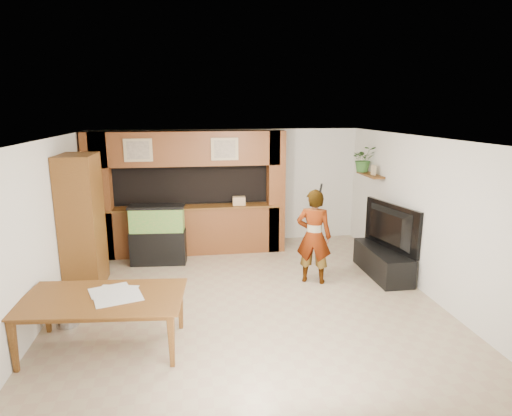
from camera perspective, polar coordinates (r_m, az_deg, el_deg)
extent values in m
plane|color=tan|center=(7.14, -1.22, -12.12)|extent=(6.50, 6.50, 0.00)
plane|color=white|center=(6.48, -1.33, 9.18)|extent=(6.50, 6.50, 0.00)
plane|color=silver|center=(9.85, -3.69, 2.88)|extent=(6.00, 0.00, 6.00)
plane|color=silver|center=(6.99, -26.49, -2.74)|extent=(0.00, 6.50, 6.50)
plane|color=silver|center=(7.66, 21.59, -0.99)|extent=(0.00, 6.50, 6.50)
cube|color=brown|center=(9.22, -8.77, -3.07)|extent=(3.80, 0.35, 1.00)
cube|color=brown|center=(9.09, -8.89, 0.08)|extent=(3.80, 0.43, 0.04)
cube|color=brown|center=(8.89, -9.17, 7.82)|extent=(3.80, 0.35, 0.70)
cube|color=brown|center=(9.22, -20.20, 1.39)|extent=(0.50, 0.35, 2.60)
cube|color=brown|center=(9.20, 2.65, 2.17)|extent=(0.35, 0.35, 2.60)
cube|color=black|center=(9.54, -8.97, 3.33)|extent=(4.20, 0.45, 0.85)
cube|color=tan|center=(8.76, -15.45, 7.44)|extent=(0.55, 0.03, 0.45)
cube|color=tan|center=(8.74, -15.46, 7.43)|extent=(0.43, 0.01, 0.35)
cube|color=tan|center=(8.73, -4.20, 7.85)|extent=(0.55, 0.03, 0.45)
cube|color=tan|center=(8.71, -4.19, 7.84)|extent=(0.43, 0.01, 0.35)
cylinder|color=black|center=(7.80, -24.55, 3.49)|extent=(0.04, 0.25, 0.25)
cylinder|color=white|center=(7.79, -24.37, 3.50)|extent=(0.01, 0.21, 0.21)
cube|color=brown|center=(9.23, 14.99, 4.29)|extent=(0.25, 0.90, 0.04)
cube|color=brown|center=(7.87, -22.15, -1.76)|extent=(0.58, 0.94, 2.31)
cylinder|color=#B2B2B7|center=(6.82, -24.00, -11.90)|extent=(0.32, 0.32, 0.58)
cube|color=black|center=(8.81, -12.86, -5.11)|extent=(1.08, 0.41, 0.68)
cube|color=#2E732F|center=(8.66, -13.05, -1.51)|extent=(1.04, 0.38, 0.47)
cube|color=black|center=(8.60, -13.14, 0.18)|extent=(1.08, 0.41, 0.05)
cube|color=black|center=(8.39, 16.51, -6.90)|extent=(0.55, 1.50, 0.50)
imported|color=black|center=(8.19, 16.81, -2.46)|extent=(0.52, 1.48, 0.85)
cube|color=tan|center=(9.07, 15.41, 4.89)|extent=(0.05, 0.15, 0.20)
imported|color=#326227|center=(9.46, 14.17, 6.35)|extent=(0.54, 0.48, 0.55)
imported|color=tan|center=(7.61, 7.71, -3.78)|extent=(0.73, 0.62, 1.69)
cylinder|color=black|center=(7.27, 8.65, 2.65)|extent=(0.04, 0.10, 0.16)
imported|color=brown|center=(5.98, -19.65, -14.39)|extent=(2.13, 1.31, 0.72)
cube|color=silver|center=(5.77, -17.89, -11.32)|extent=(0.67, 0.57, 0.01)
cube|color=silver|center=(6.02, -18.91, -10.35)|extent=(0.60, 0.52, 0.01)
cube|color=silver|center=(5.98, -18.13, -10.45)|extent=(0.56, 0.46, 0.01)
cube|color=tan|center=(9.11, -2.29, 0.97)|extent=(0.27, 0.19, 0.18)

